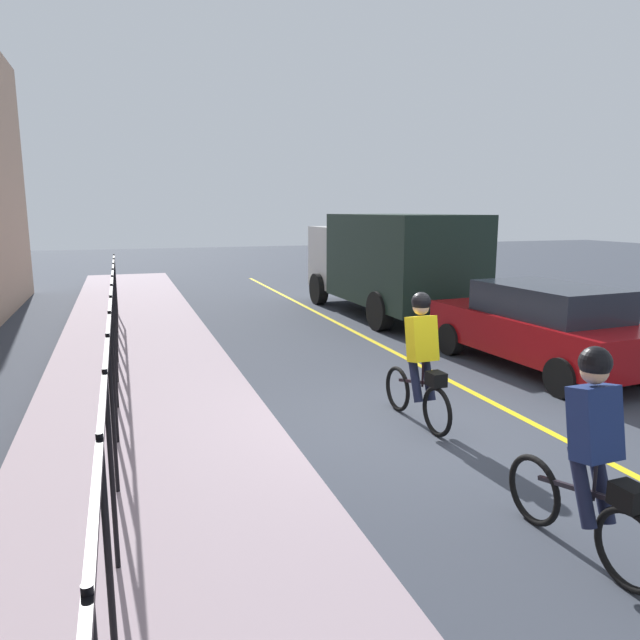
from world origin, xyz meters
name	(u,v)px	position (x,y,z in m)	size (l,w,h in m)	color
ground_plane	(414,426)	(0.00, 0.00, 0.00)	(80.00, 80.00, 0.00)	#363B45
lane_line_centre	(513,413)	(0.00, -1.60, 0.00)	(36.00, 0.12, 0.01)	yellow
sidewalk	(154,454)	(0.00, 3.40, 0.07)	(40.00, 3.20, 0.15)	gray
iron_fence	(112,339)	(1.00, 3.80, 1.28)	(17.27, 0.04, 1.60)	black
cyclist_lead	(420,360)	(0.06, -0.10, 0.91)	(1.71, 0.38, 1.83)	black
cyclist_follow	(590,456)	(-3.19, 0.10, 0.91)	(1.71, 0.38, 1.83)	black
patrol_sedan	(541,325)	(1.88, -3.54, 0.82)	(4.51, 2.15, 1.58)	maroon
box_truck_background	(388,260)	(7.93, -3.32, 1.55)	(6.76, 2.66, 2.78)	black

